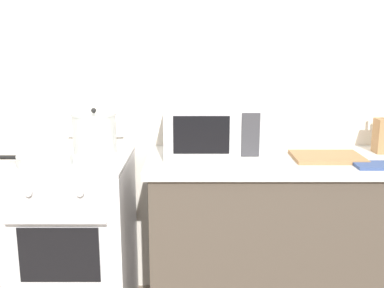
{
  "coord_description": "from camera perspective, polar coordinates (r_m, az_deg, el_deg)",
  "views": [
    {
      "loc": [
        0.29,
        -1.73,
        1.52
      ],
      "look_at": [
        0.3,
        0.6,
        1.0
      ],
      "focal_mm": 42.7,
      "sensor_mm": 36.0,
      "label": 1
    }
  ],
  "objects": [
    {
      "name": "stock_pot",
      "position": [
        2.57,
        -12.23,
        1.36
      ],
      "size": [
        0.33,
        0.24,
        0.25
      ],
      "color": "beige",
      "rests_on": "stove"
    },
    {
      "name": "frying_pan",
      "position": [
        2.41,
        -18.2,
        -1.83
      ],
      "size": [
        0.47,
        0.27,
        0.05
      ],
      "color": "beige",
      "rests_on": "stove"
    },
    {
      "name": "lower_cabinet_right",
      "position": [
        2.66,
        13.41,
        -11.77
      ],
      "size": [
        1.64,
        0.56,
        0.88
      ],
      "primitive_type": "cube",
      "color": "#4C4238",
      "rests_on": "ground_plane"
    },
    {
      "name": "microwave",
      "position": [
        2.45,
        2.33,
        2.0
      ],
      "size": [
        0.5,
        0.37,
        0.3
      ],
      "color": "silver",
      "rests_on": "countertop_right"
    },
    {
      "name": "oven_mitt",
      "position": [
        2.42,
        21.52,
        -2.48
      ],
      "size": [
        0.18,
        0.14,
        0.02
      ],
      "primitive_type": "cube",
      "color": "#33477A",
      "rests_on": "countertop_right"
    },
    {
      "name": "back_wall",
      "position": [
        2.71,
        0.04,
        6.89
      ],
      "size": [
        4.4,
        0.1,
        2.5
      ],
      "primitive_type": "cube",
      "color": "silver",
      "rests_on": "ground_plane"
    },
    {
      "name": "cutting_board",
      "position": [
        2.5,
        16.35,
        -1.55
      ],
      "size": [
        0.36,
        0.26,
        0.02
      ],
      "primitive_type": "cube",
      "color": "#997047",
      "rests_on": "countertop_right"
    },
    {
      "name": "stove",
      "position": [
        2.64,
        -14.51,
        -11.54
      ],
      "size": [
        0.6,
        0.64,
        0.92
      ],
      "color": "silver",
      "rests_on": "ground_plane"
    },
    {
      "name": "countertop_right",
      "position": [
        2.5,
        13.95,
        -2.12
      ],
      "size": [
        1.7,
        0.6,
        0.04
      ],
      "primitive_type": "cube",
      "color": "beige",
      "rests_on": "lower_cabinet_right"
    }
  ]
}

